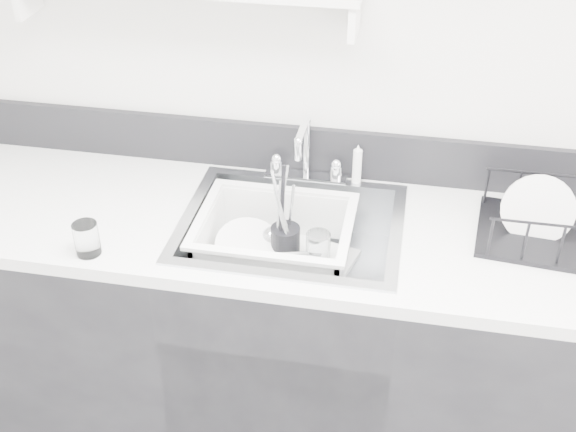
% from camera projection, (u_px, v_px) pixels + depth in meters
% --- Properties ---
extents(room_shell, '(3.50, 3.00, 2.60)m').
position_uv_depth(room_shell, '(187.00, 97.00, 1.01)').
color(room_shell, silver).
rests_on(room_shell, ground).
extents(counter_run, '(3.20, 0.62, 0.92)m').
position_uv_depth(counter_run, '(291.00, 339.00, 2.35)').
color(counter_run, black).
rests_on(counter_run, ground).
extents(backsplash, '(3.20, 0.02, 0.16)m').
position_uv_depth(backsplash, '(309.00, 150.00, 2.29)').
color(backsplash, black).
rests_on(backsplash, counter_run).
extents(sink, '(0.64, 0.52, 0.20)m').
position_uv_depth(sink, '(291.00, 248.00, 2.14)').
color(sink, silver).
rests_on(sink, counter_run).
extents(faucet, '(0.26, 0.18, 0.23)m').
position_uv_depth(faucet, '(306.00, 164.00, 2.26)').
color(faucet, silver).
rests_on(faucet, counter_run).
extents(side_sprayer, '(0.03, 0.03, 0.14)m').
position_uv_depth(side_sprayer, '(357.00, 165.00, 2.23)').
color(side_sprayer, white).
rests_on(side_sprayer, counter_run).
extents(wash_tub, '(0.54, 0.48, 0.18)m').
position_uv_depth(wash_tub, '(275.00, 243.00, 2.15)').
color(wash_tub, white).
rests_on(wash_tub, sink).
extents(plate_stack, '(0.25, 0.24, 0.10)m').
position_uv_depth(plate_stack, '(252.00, 254.00, 2.18)').
color(plate_stack, white).
rests_on(plate_stack, wash_tub).
extents(utensil_cup, '(0.09, 0.09, 0.30)m').
position_uv_depth(utensil_cup, '(285.00, 241.00, 2.17)').
color(utensil_cup, black).
rests_on(utensil_cup, wash_tub).
extents(ladle, '(0.21, 0.27, 0.07)m').
position_uv_depth(ladle, '(278.00, 254.00, 2.16)').
color(ladle, silver).
rests_on(ladle, wash_tub).
extents(tumbler_in_tub, '(0.09, 0.09, 0.11)m').
position_uv_depth(tumbler_in_tub, '(318.00, 249.00, 2.16)').
color(tumbler_in_tub, white).
rests_on(tumbler_in_tub, wash_tub).
extents(tumbler_counter, '(0.09, 0.09, 0.10)m').
position_uv_depth(tumbler_counter, '(87.00, 239.00, 1.95)').
color(tumbler_counter, white).
rests_on(tumbler_counter, counter_run).
extents(dish_rack, '(0.43, 0.34, 0.14)m').
position_uv_depth(dish_rack, '(555.00, 218.00, 1.99)').
color(dish_rack, black).
rests_on(dish_rack, counter_run).
extents(bowl_small, '(0.12, 0.12, 0.03)m').
position_uv_depth(bowl_small, '(318.00, 275.00, 2.11)').
color(bowl_small, white).
rests_on(bowl_small, wash_tub).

